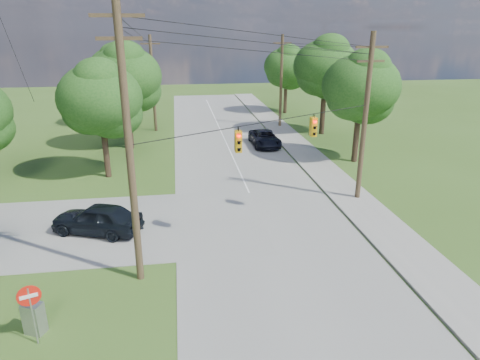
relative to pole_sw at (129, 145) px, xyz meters
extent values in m
plane|color=#38571D|center=(4.60, -0.40, -6.23)|extent=(140.00, 140.00, 0.00)
cube|color=gray|center=(6.60, 4.60, -6.21)|extent=(10.00, 100.00, 0.03)
cube|color=gray|center=(13.30, 4.60, -6.17)|extent=(2.60, 100.00, 0.12)
cylinder|color=brown|center=(0.00, 0.00, -0.23)|extent=(0.32, 0.32, 12.00)
cube|color=brown|center=(0.00, 0.00, 4.87)|extent=(2.00, 0.12, 0.14)
cube|color=brown|center=(0.00, 0.00, 4.07)|extent=(1.70, 0.12, 0.14)
cylinder|color=brown|center=(13.50, 7.60, -0.98)|extent=(0.32, 0.32, 10.50)
cube|color=brown|center=(13.50, 7.60, 3.37)|extent=(2.00, 0.12, 0.14)
cube|color=brown|center=(13.50, 7.60, 2.57)|extent=(1.70, 0.12, 0.14)
cylinder|color=brown|center=(13.50, 29.60, -1.23)|extent=(0.32, 0.32, 10.00)
cube|color=brown|center=(13.50, 29.60, 2.87)|extent=(2.00, 0.12, 0.14)
cylinder|color=brown|center=(-0.40, 29.60, -1.23)|extent=(0.32, 0.32, 10.00)
cube|color=brown|center=(-0.40, 29.60, 2.87)|extent=(2.00, 0.12, 0.14)
cylinder|color=black|center=(6.75, 3.80, 4.12)|extent=(13.52, 7.63, 1.53)
cylinder|color=black|center=(6.75, 3.80, 3.72)|extent=(13.52, 7.63, 1.53)
cylinder|color=black|center=(6.75, 3.80, 3.32)|extent=(13.52, 7.63, 1.53)
cylinder|color=black|center=(13.50, 18.60, 3.12)|extent=(0.03, 22.00, 0.53)
cylinder|color=black|center=(-0.20, 14.80, 3.87)|extent=(0.43, 29.60, 2.03)
cylinder|color=black|center=(13.50, 18.60, 2.72)|extent=(0.03, 22.00, 0.53)
cylinder|color=black|center=(-0.20, 14.80, 3.47)|extent=(0.43, 29.60, 2.03)
cylinder|color=black|center=(6.75, 3.80, -0.03)|extent=(13.52, 7.63, 0.04)
cube|color=#DCA10C|center=(4.86, 2.62, -0.75)|extent=(0.32, 0.22, 1.05)
sphere|color=#FF0C05|center=(4.86, 2.48, -0.40)|extent=(0.17, 0.17, 0.17)
cube|color=#DCA10C|center=(4.86, 2.86, -0.75)|extent=(0.32, 0.22, 1.05)
sphere|color=#FF0C05|center=(4.86, 3.00, -0.40)|extent=(0.17, 0.17, 0.17)
cube|color=#DCA10C|center=(9.45, 5.20, -0.75)|extent=(0.32, 0.22, 1.05)
sphere|color=#FF0C05|center=(9.45, 5.06, -0.40)|extent=(0.17, 0.17, 0.17)
cube|color=#DCA10C|center=(9.45, 5.44, -0.75)|extent=(0.32, 0.22, 1.05)
sphere|color=#FF0C05|center=(9.45, 5.58, -0.40)|extent=(0.17, 0.17, 0.17)
cylinder|color=#3D2A1E|center=(-3.40, 14.60, -4.65)|extent=(0.45, 0.45, 3.15)
ellipsoid|color=#194514|center=(-3.40, 14.60, -0.29)|extent=(6.00, 6.00, 4.92)
cylinder|color=#3D2A1E|center=(-2.40, 22.60, -4.48)|extent=(0.50, 0.50, 3.50)
ellipsoid|color=#194514|center=(-2.40, 22.60, 0.37)|extent=(6.40, 6.40, 5.25)
cylinder|color=#3D2A1E|center=(-4.40, 32.60, -4.57)|extent=(0.48, 0.47, 3.32)
ellipsoid|color=#194514|center=(-4.40, 32.60, 0.04)|extent=(6.00, 6.00, 4.92)
cylinder|color=#3D2A1E|center=(16.60, 15.60, -4.57)|extent=(0.48, 0.48, 3.32)
ellipsoid|color=#194514|center=(16.60, 15.60, 0.04)|extent=(6.20, 6.20, 5.08)
cylinder|color=#3D2A1E|center=(17.10, 25.60, -4.39)|extent=(0.52, 0.52, 3.67)
ellipsoid|color=#194514|center=(17.10, 25.60, 0.70)|extent=(6.60, 6.60, 5.41)
cylinder|color=#3D2A1E|center=(16.10, 37.60, -4.65)|extent=(0.45, 0.45, 3.15)
ellipsoid|color=#194514|center=(16.10, 37.60, -0.29)|extent=(5.80, 5.80, 4.76)
imported|color=black|center=(-2.61, 4.93, -5.36)|extent=(5.28, 3.60, 1.67)
imported|color=black|center=(10.10, 21.58, -5.47)|extent=(2.50, 5.25, 1.45)
cube|color=#949799|center=(-3.58, -3.17, -5.61)|extent=(0.83, 0.73, 1.24)
cylinder|color=#949799|center=(-3.35, -3.80, -5.07)|extent=(0.06, 0.06, 2.32)
cylinder|color=red|center=(-3.35, -3.80, -4.23)|extent=(0.76, 0.31, 0.80)
cube|color=white|center=(-3.35, -3.83, -4.23)|extent=(0.55, 0.23, 0.14)
camera|label=1|loc=(2.00, -17.18, 4.46)|focal=32.00mm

